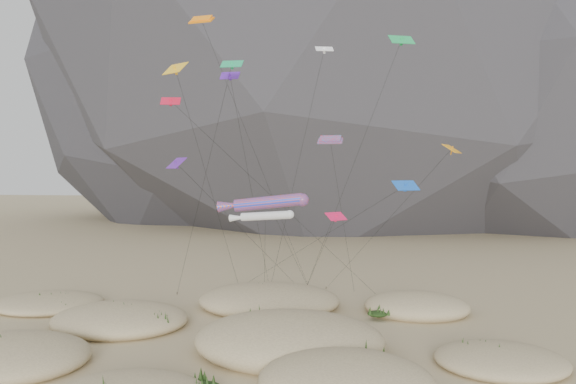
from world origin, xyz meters
name	(u,v)px	position (x,y,z in m)	size (l,w,h in m)	color
ground	(236,357)	(0.00, 0.00, 0.00)	(500.00, 500.00, 0.00)	#CCB789
dunes	(238,331)	(-0.95, 4.74, 0.69)	(53.99, 36.14, 3.93)	#CCB789
dune_grass	(239,332)	(-0.73, 3.89, 0.86)	(43.98, 29.93, 1.58)	black
kite_stakes	(299,292)	(2.15, 22.85, 0.15)	(25.00, 5.90, 0.30)	#3F2D1E
rainbow_tube_kite	(265,203)	(0.09, 12.10, 11.30)	(9.09, 15.04, 12.31)	#E64D18
white_tube_kite	(263,216)	(0.11, 10.63, 10.10)	(6.48, 10.98, 10.75)	silver
orange_parafoil	(204,25)	(-6.07, 12.26, 28.81)	(10.25, 16.23, 29.76)	orange
multi_parafoil	(331,142)	(6.47, 12.42, 17.24)	(3.37, 13.18, 17.89)	red
delta_kites	(289,120)	(2.66, 10.78, 19.28)	(30.56, 22.62, 27.30)	#5D1CA4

